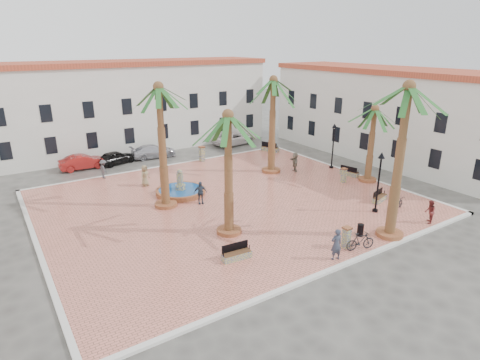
% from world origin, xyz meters
% --- Properties ---
extents(ground, '(120.00, 120.00, 0.00)m').
position_xyz_m(ground, '(0.00, 0.00, 0.00)').
color(ground, '#56544F').
rests_on(ground, ground).
extents(plaza, '(26.00, 22.00, 0.15)m').
position_xyz_m(plaza, '(0.00, 0.00, 0.07)').
color(plaza, '#DC7965').
rests_on(plaza, ground).
extents(kerb_n, '(26.30, 0.30, 0.16)m').
position_xyz_m(kerb_n, '(0.00, 11.00, 0.08)').
color(kerb_n, silver).
rests_on(kerb_n, ground).
extents(kerb_s, '(26.30, 0.30, 0.16)m').
position_xyz_m(kerb_s, '(0.00, -11.00, 0.08)').
color(kerb_s, silver).
rests_on(kerb_s, ground).
extents(kerb_e, '(0.30, 22.30, 0.16)m').
position_xyz_m(kerb_e, '(13.00, 0.00, 0.08)').
color(kerb_e, silver).
rests_on(kerb_e, ground).
extents(kerb_w, '(0.30, 22.30, 0.16)m').
position_xyz_m(kerb_w, '(-13.00, 0.00, 0.08)').
color(kerb_w, silver).
rests_on(kerb_w, ground).
extents(building_north, '(30.40, 7.40, 9.50)m').
position_xyz_m(building_north, '(-0.00, 19.99, 4.77)').
color(building_north, silver).
rests_on(building_north, ground).
extents(building_east, '(7.40, 26.40, 9.00)m').
position_xyz_m(building_east, '(19.99, 2.00, 4.52)').
color(building_east, silver).
rests_on(building_east, ground).
extents(fountain, '(3.83, 3.83, 1.98)m').
position_xyz_m(fountain, '(-2.37, 3.32, 0.42)').
color(fountain, '#A05832').
rests_on(fountain, plaza).
extents(palm_nw, '(5.20, 5.20, 8.80)m').
position_xyz_m(palm_nw, '(-4.31, 1.63, 7.69)').
color(palm_nw, '#A05832').
rests_on(palm_nw, plaza).
extents(palm_sw, '(5.01, 5.01, 7.66)m').
position_xyz_m(palm_sw, '(-2.72, -4.47, 6.64)').
color(palm_sw, '#A05832').
rests_on(palm_sw, plaza).
extents(palm_s, '(5.28, 5.28, 9.31)m').
position_xyz_m(palm_s, '(5.29, -10.17, 8.16)').
color(palm_s, '#A05832').
rests_on(palm_s, plaza).
extents(palm_e, '(4.85, 4.85, 6.47)m').
position_xyz_m(palm_e, '(12.32, -2.55, 5.52)').
color(palm_e, '#A05832').
rests_on(palm_e, plaza).
extents(palm_ne, '(5.47, 5.47, 8.56)m').
position_xyz_m(palm_ne, '(6.97, 3.97, 7.42)').
color(palm_ne, '#A05832').
rests_on(palm_ne, plaza).
extents(bench_s, '(1.71, 0.64, 0.89)m').
position_xyz_m(bench_s, '(-4.06, -7.44, 0.40)').
color(bench_s, gray).
rests_on(bench_s, plaza).
extents(bench_se, '(1.67, 0.90, 0.84)m').
position_xyz_m(bench_se, '(9.38, -6.16, 0.39)').
color(bench_se, gray).
rests_on(bench_se, plaza).
extents(bench_e, '(0.89, 1.75, 0.88)m').
position_xyz_m(bench_e, '(12.09, -0.72, 0.40)').
color(bench_e, gray).
rests_on(bench_e, plaza).
extents(bench_ne, '(1.32, 2.02, 1.03)m').
position_xyz_m(bench_ne, '(11.23, 9.78, 0.44)').
color(bench_ne, gray).
rests_on(bench_ne, plaza).
extents(lamppost_s, '(0.47, 0.47, 4.29)m').
position_xyz_m(lamppost_s, '(7.53, -7.28, 3.06)').
color(lamppost_s, black).
rests_on(lamppost_s, plaza).
extents(lamppost_e, '(0.46, 0.46, 4.23)m').
position_xyz_m(lamppost_e, '(12.40, 1.77, 3.01)').
color(lamppost_e, black).
rests_on(lamppost_e, plaza).
extents(bollard_se, '(0.47, 0.47, 1.28)m').
position_xyz_m(bollard_se, '(1.91, -9.78, 0.81)').
color(bollard_se, gray).
rests_on(bollard_se, plaza).
extents(bollard_n, '(0.59, 0.59, 1.50)m').
position_xyz_m(bollard_n, '(3.27, 10.40, 0.93)').
color(bollard_n, gray).
rests_on(bollard_n, plaza).
extents(bollard_e, '(0.44, 0.44, 1.24)m').
position_xyz_m(bollard_e, '(10.27, -1.72, 0.79)').
color(bollard_e, gray).
rests_on(bollard_e, plaza).
extents(litter_bin, '(0.39, 0.39, 0.76)m').
position_xyz_m(litter_bin, '(3.75, -9.22, 0.53)').
color(litter_bin, black).
rests_on(litter_bin, plaza).
extents(cyclist_a, '(0.74, 0.57, 1.81)m').
position_xyz_m(cyclist_a, '(0.43, -10.40, 1.05)').
color(cyclist_a, '#333849').
rests_on(cyclist_a, plaza).
extents(bicycle_a, '(1.76, 1.10, 0.87)m').
position_xyz_m(bicycle_a, '(9.14, -7.93, 0.59)').
color(bicycle_a, black).
rests_on(bicycle_a, plaza).
extents(cyclist_b, '(0.96, 0.92, 1.56)m').
position_xyz_m(cyclist_b, '(8.95, -10.40, 0.93)').
color(cyclist_b, maroon).
rests_on(cyclist_b, plaza).
extents(bicycle_b, '(1.83, 0.98, 1.06)m').
position_xyz_m(bicycle_b, '(2.38, -10.40, 0.68)').
color(bicycle_b, black).
rests_on(bicycle_b, plaza).
extents(pedestrian_fountain_a, '(1.03, 0.93, 1.77)m').
position_xyz_m(pedestrian_fountain_a, '(-4.02, 6.54, 1.03)').
color(pedestrian_fountain_a, '#8F7C56').
rests_on(pedestrian_fountain_a, plaza).
extents(pedestrian_fountain_b, '(1.07, 0.66, 1.70)m').
position_xyz_m(pedestrian_fountain_b, '(-2.01, 0.67, 1.00)').
color(pedestrian_fountain_b, '#2E3D50').
rests_on(pedestrian_fountain_b, plaza).
extents(pedestrian_north, '(0.78, 1.14, 1.63)m').
position_xyz_m(pedestrian_north, '(-6.32, 10.40, 0.96)').
color(pedestrian_north, '#45464A').
rests_on(pedestrian_north, plaza).
extents(pedestrian_east, '(1.10, 1.72, 1.77)m').
position_xyz_m(pedestrian_east, '(8.84, 2.89, 1.03)').
color(pedestrian_east, '#6D6555').
rests_on(pedestrian_east, plaza).
extents(car_black, '(4.19, 2.58, 1.33)m').
position_xyz_m(car_black, '(-4.02, 14.55, 0.67)').
color(car_black, black).
rests_on(car_black, ground).
extents(car_red, '(4.23, 1.52, 1.39)m').
position_xyz_m(car_red, '(-7.12, 14.60, 0.69)').
color(car_red, maroon).
rests_on(car_red, ground).
extents(car_silver, '(4.76, 2.24, 1.34)m').
position_xyz_m(car_silver, '(-0.08, 14.78, 0.67)').
color(car_silver, '#BBBAC4').
rests_on(car_silver, ground).
extents(car_white, '(5.58, 3.15, 1.47)m').
position_xyz_m(car_white, '(9.92, 14.98, 0.74)').
color(car_white, white).
rests_on(car_white, ground).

